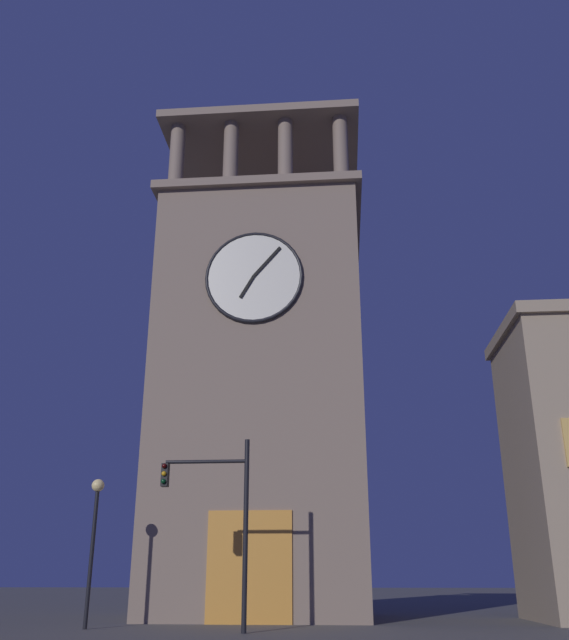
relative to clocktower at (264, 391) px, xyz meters
name	(u,v)px	position (x,y,z in m)	size (l,w,h in m)	color
ground_plane	(207,622)	(1.85, 2.39, -9.76)	(200.00, 200.00, 0.00)	#56544F
clocktower	(264,391)	(0.00, 0.00, 0.00)	(9.59, 9.00, 25.50)	gray
traffic_signal_near	(219,507)	(0.46, 8.40, -6.01)	(2.91, 0.41, 5.91)	black
street_lamp	(95,522)	(5.05, 7.00, -6.34)	(0.44, 0.44, 4.86)	black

